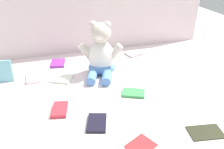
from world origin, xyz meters
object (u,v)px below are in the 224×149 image
Objects in this scene: book_case_1 at (133,93)px; book_case_6 at (62,79)px; book_case_0 at (58,63)px; book_case_2 at (3,71)px; book_case_3 at (133,54)px; book_case_4 at (97,123)px; book_case_7 at (140,146)px; book_case_9 at (34,77)px; book_case_5 at (60,110)px; book_case_10 at (145,79)px; book_case_8 at (206,132)px; teddy_bear at (101,55)px.

book_case_1 is 1.01× the size of book_case_6.
book_case_0 is 0.20m from book_case_6.
book_case_3 is (0.79, 0.14, -0.06)m from book_case_2.
book_case_4 reaches higher than book_case_6.
book_case_0 reaches higher than book_case_7.
book_case_1 is (0.33, -0.45, -0.00)m from book_case_0.
book_case_6 is 0.96× the size of book_case_9.
book_case_2 is 1.19× the size of book_case_5.
book_case_3 is at bearing 138.71° from book_case_6.
book_case_6 reaches higher than book_case_7.
book_case_3 is 0.72m from book_case_5.
book_case_5 is (-0.53, -0.49, 0.00)m from book_case_3.
book_case_5 reaches higher than book_case_10.
book_case_7 is at bearing 97.70° from book_case_8.
teddy_bear is at bearing 119.78° from book_case_6.
book_case_1 is at bearing 53.41° from book_case_4.
book_case_9 reaches higher than book_case_0.
book_case_4 is at bearing 150.15° from book_case_1.
book_case_7 is at bearing -58.30° from book_case_10.
book_case_0 reaches higher than book_case_10.
book_case_4 is (0.11, -0.61, -0.00)m from book_case_0.
book_case_10 is (0.22, -0.14, -0.11)m from teddy_bear.
book_case_0 is 0.97× the size of book_case_1.
book_case_5 is at bearing -44.38° from book_case_2.
book_case_1 is 0.17m from book_case_10.
book_case_1 is 0.97× the size of book_case_9.
book_case_8 is at bearing 161.57° from book_case_3.
book_case_2 is at bearing 146.84° from book_case_4.
book_case_5 is at bearing -72.06° from book_case_9.
book_case_3 is (0.50, 0.01, -0.00)m from book_case_0.
teddy_bear reaches higher than book_case_10.
book_case_5 is 0.39m from book_case_7.
book_case_0 is at bearing -158.71° from book_case_10.
book_case_0 is at bearing 60.44° from book_case_1.
book_case_2 is 0.44m from book_case_5.
book_case_10 is at bearing 57.11° from book_case_4.
book_case_9 is at bearing 54.82° from book_case_8.
book_case_5 reaches higher than book_case_8.
book_case_4 is (-0.12, -0.43, -0.11)m from teddy_bear.
book_case_6 is (-0.33, 0.25, -0.00)m from book_case_1.
book_case_4 reaches higher than book_case_7.
book_case_8 is 1.22× the size of book_case_10.
book_case_3 is (0.17, 0.45, -0.00)m from book_case_1.
teddy_bear is 2.77× the size of book_case_6.
book_case_4 is 0.43m from book_case_8.
book_case_3 is at bearing 18.93° from book_case_2.
book_case_1 and book_case_6 have the same top height.
book_case_0 is 1.02× the size of book_case_5.
book_case_6 is (0.01, -0.20, -0.00)m from book_case_0.
book_case_3 is (0.27, 0.19, -0.11)m from teddy_bear.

